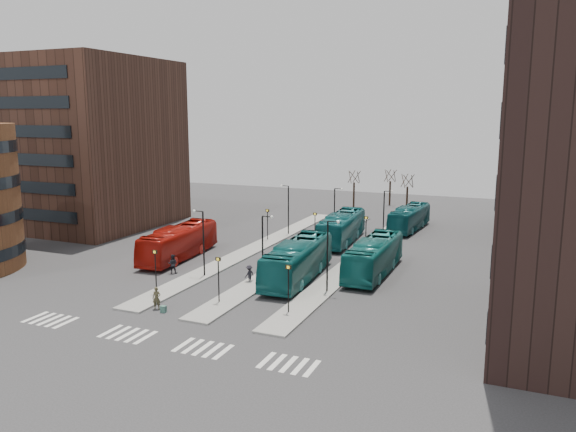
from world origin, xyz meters
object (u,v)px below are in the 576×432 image
at_px(teal_bus_d, 409,218).
at_px(commuter_b, 259,282).
at_px(commuter_a, 173,264).
at_px(suitcase, 163,309).
at_px(teal_bus_b, 342,228).
at_px(teal_bus_a, 298,260).
at_px(commuter_c, 249,274).
at_px(teal_bus_c, 374,256).
at_px(red_bus, 179,242).
at_px(traveller, 157,298).

height_order(teal_bus_d, commuter_b, teal_bus_d).
distance_m(commuter_a, commuter_b, 10.29).
xyz_separation_m(suitcase, teal_bus_b, (5.27, 28.05, 1.49)).
height_order(teal_bus_a, commuter_c, teal_bus_a).
distance_m(teal_bus_b, teal_bus_d, 11.91).
bearing_deg(teal_bus_d, teal_bus_c, -83.09).
xyz_separation_m(teal_bus_a, commuter_c, (-3.59, -2.67, -1.00)).
height_order(teal_bus_c, commuter_b, teal_bus_c).
bearing_deg(teal_bus_d, commuter_b, -97.39).
bearing_deg(commuter_c, commuter_b, 61.46).
xyz_separation_m(commuter_a, commuter_c, (8.04, 0.11, -0.11)).
xyz_separation_m(suitcase, teal_bus_a, (6.16, 12.06, 1.55)).
bearing_deg(teal_bus_c, commuter_b, -128.89).
bearing_deg(commuter_b, red_bus, 69.62).
relative_size(red_bus, commuter_c, 7.61).
bearing_deg(suitcase, teal_bus_c, 49.08).
bearing_deg(traveller, commuter_b, 31.42).
xyz_separation_m(teal_bus_a, commuter_a, (-11.63, -2.79, -0.89)).
bearing_deg(commuter_b, traveller, 150.03).
distance_m(teal_bus_a, teal_bus_d, 26.80).
bearing_deg(teal_bus_a, traveller, -125.00).
distance_m(traveller, commuter_b, 8.78).
bearing_deg(commuter_b, teal_bus_a, -9.17).
bearing_deg(suitcase, red_bus, 114.97).
xyz_separation_m(teal_bus_b, commuter_a, (-10.74, -18.78, -0.83)).
xyz_separation_m(red_bus, traveller, (7.26, -13.93, -0.83)).
bearing_deg(suitcase, teal_bus_a, 58.31).
relative_size(traveller, commuter_a, 0.97).
height_order(suitcase, teal_bus_b, teal_bus_b).
distance_m(teal_bus_b, commuter_c, 18.88).
relative_size(suitcase, commuter_b, 0.28).
height_order(suitcase, commuter_b, commuter_b).
height_order(teal_bus_a, commuter_a, teal_bus_a).
bearing_deg(traveller, commuter_c, 49.13).
bearing_deg(commuter_b, teal_bus_b, 6.84).
bearing_deg(teal_bus_a, teal_bus_c, 32.66).
xyz_separation_m(teal_bus_b, commuter_b, (-0.66, -20.81, -0.82)).
xyz_separation_m(teal_bus_b, teal_bus_c, (6.83, -11.58, -0.04)).
bearing_deg(traveller, teal_bus_a, 39.00).
bearing_deg(traveller, teal_bus_b, 57.53).
bearing_deg(teal_bus_b, red_bus, -137.78).
relative_size(teal_bus_a, teal_bus_c, 1.06).
relative_size(teal_bus_b, commuter_a, 6.87).
bearing_deg(teal_bus_d, red_bus, -124.20).
bearing_deg(commuter_b, commuter_a, 87.26).
bearing_deg(commuter_c, suitcase, 2.58).
distance_m(teal_bus_d, traveller, 39.87).
relative_size(teal_bus_d, commuter_a, 6.20).
bearing_deg(teal_bus_d, commuter_a, -115.24).
distance_m(teal_bus_b, traveller, 28.35).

